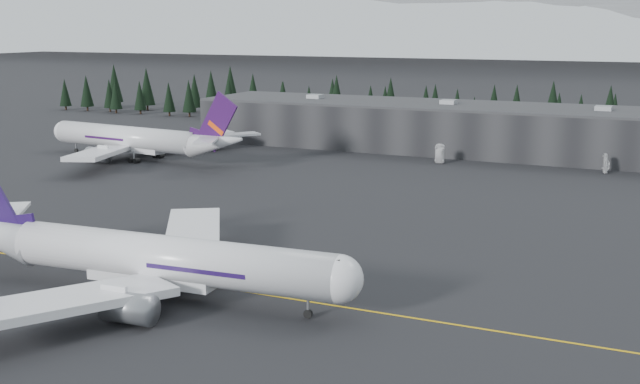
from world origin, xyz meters
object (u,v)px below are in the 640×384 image
at_px(terminal, 484,129).
at_px(gse_vehicle_a, 440,161).
at_px(jet_main, 135,256).
at_px(jet_parked, 142,140).
at_px(gse_vehicle_b, 606,170).

xyz_separation_m(terminal, gse_vehicle_a, (-5.46, -22.33, -5.61)).
height_order(jet_main, jet_parked, jet_parked).
xyz_separation_m(jet_main, gse_vehicle_b, (45.86, 114.32, -4.30)).
bearing_deg(jet_parked, gse_vehicle_a, -152.83).
distance_m(jet_main, gse_vehicle_b, 123.26).
height_order(jet_parked, gse_vehicle_b, jet_parked).
bearing_deg(gse_vehicle_a, gse_vehicle_b, -0.63).
bearing_deg(gse_vehicle_b, jet_main, -35.99).
bearing_deg(jet_main, gse_vehicle_a, 82.73).
relative_size(jet_main, jet_parked, 0.98).
relative_size(terminal, jet_main, 2.60).
xyz_separation_m(gse_vehicle_a, gse_vehicle_b, (38.76, 3.04, 0.11)).
height_order(terminal, gse_vehicle_a, terminal).
distance_m(jet_main, jet_parked, 105.62).
distance_m(jet_parked, gse_vehicle_a, 75.11).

